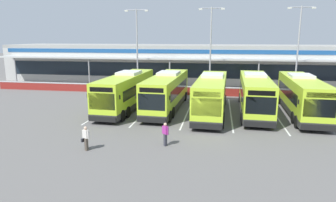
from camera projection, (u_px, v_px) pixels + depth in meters
The scene contains 19 objects.
ground_plane at pixel (206, 130), 23.89m from camera, with size 200.00×200.00×0.00m, color #605E5B.
terminal_building at pixel (214, 63), 49.18m from camera, with size 70.00×13.00×6.00m.
red_barrier_wall at pixel (212, 91), 37.75m from camera, with size 60.00×0.40×1.10m.
coach_bus_leftmost at pixel (126, 92), 30.54m from camera, with size 3.24×12.23×3.78m.
coach_bus_left_centre at pixel (167, 92), 30.29m from camera, with size 3.24×12.23×3.78m.
coach_bus_centre at pixel (211, 96), 28.55m from camera, with size 3.24×12.23×3.78m.
coach_bus_right_centre at pixel (255, 95), 29.02m from camera, with size 3.24×12.23×3.78m.
coach_bus_rightmost at pixel (301, 96), 28.18m from camera, with size 3.24×12.23×3.78m.
bay_stripe_far_west at pixel (109, 108), 31.41m from camera, with size 0.14×13.00×0.01m, color silver.
bay_stripe_west at pixel (148, 109), 30.71m from camera, with size 0.14×13.00×0.01m, color silver.
bay_stripe_mid_west at pixel (188, 111), 30.02m from camera, with size 0.14×13.00×0.01m, color silver.
bay_stripe_centre at pixel (231, 113), 29.33m from camera, with size 0.14×13.00×0.01m, color silver.
bay_stripe_mid_east at pixel (275, 114), 28.63m from camera, with size 0.14×13.00×0.01m, color silver.
bay_stripe_east at pixel (322, 116), 27.94m from camera, with size 0.14×13.00×0.01m, color silver.
pedestrian_with_handbag at pixel (86, 138), 19.48m from camera, with size 0.64×0.46×1.62m.
pedestrian_near_bin at pixel (165, 133), 20.28m from camera, with size 0.49×0.42×1.62m.
lamp_post_west at pixel (137, 44), 40.98m from camera, with size 3.24×0.28×11.00m.
lamp_post_centre at pixel (211, 45), 38.47m from camera, with size 3.24×0.28×11.00m.
lamp_post_east at pixel (298, 45), 37.12m from camera, with size 3.24×0.28×11.00m.
Camera 1 is at (0.81, -23.06, 7.32)m, focal length 31.82 mm.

